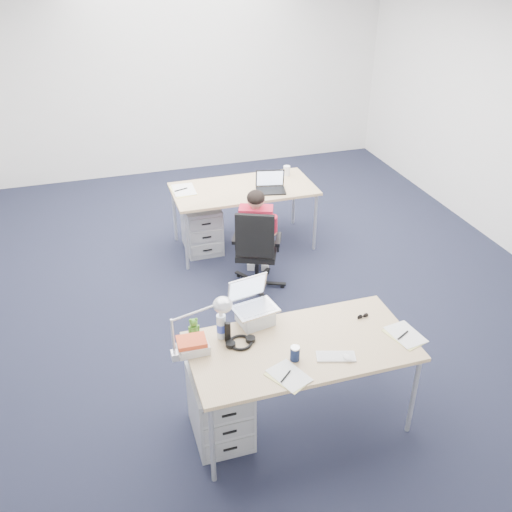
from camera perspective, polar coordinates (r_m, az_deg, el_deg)
The scene contains 24 objects.
floor at distance 6.04m, azimuth 0.23°, elevation -2.93°, with size 7.00×7.00×0.00m, color black.
room at distance 5.29m, azimuth 0.27°, elevation 12.76°, with size 6.02×7.02×2.80m.
desk_near at distance 4.13m, azimuth 4.56°, elevation -9.35°, with size 1.60×0.80×0.73m.
desk_far at distance 6.49m, azimuth -1.26°, elevation 6.46°, with size 1.60×0.80×0.73m.
office_chair at distance 5.86m, azimuth 0.06°, elevation -0.99°, with size 0.77×0.77×0.93m.
seated_person at distance 5.86m, azimuth 0.07°, elevation 2.19°, with size 0.47×0.64×1.08m.
drawer_pedestal_near at distance 4.29m, azimuth -3.58°, elevation -14.79°, with size 0.40×0.50×0.55m, color #ACAFB2.
drawer_pedestal_far at distance 6.61m, azimuth -5.44°, elevation 2.85°, with size 0.40×0.50×0.55m, color #ACAFB2.
silver_laptop at distance 4.20m, azimuth -0.08°, elevation -4.82°, with size 0.32×0.25×0.34m, color silver, non-canonical shape.
wireless_keyboard at distance 4.02m, azimuth 7.99°, elevation -9.91°, with size 0.27×0.11×0.01m, color white.
computer_mouse at distance 4.01m, azimuth 9.09°, elevation -10.02°, with size 0.05×0.08×0.03m, color white.
headphones at distance 4.09m, azimuth -1.55°, elevation -8.58°, with size 0.22×0.17×0.04m, color black, non-canonical shape.
can_koozie at distance 3.94m, azimuth 3.92°, elevation -9.68°, with size 0.07×0.07×0.11m, color #121B38.
water_bottle at distance 4.10m, azimuth -3.50°, elevation -6.88°, with size 0.07×0.07×0.22m, color silver.
bear_figurine at distance 4.14m, azimuth -6.24°, elevation -7.09°, with size 0.08×0.06×0.16m, color #2B721E, non-canonical shape.
book_stack at distance 4.03m, azimuth -6.36°, elevation -8.87°, with size 0.22×0.16×0.10m, color silver.
cordless_phone at distance 4.08m, azimuth -2.85°, elevation -7.58°, with size 0.04×0.03×0.16m, color black.
papers_left at distance 3.84m, azimuth 3.24°, elevation -11.97°, with size 0.19×0.27×0.01m, color #F0ED8B.
papers_right at distance 4.30m, azimuth 14.67°, elevation -7.72°, with size 0.20×0.28×0.01m, color #F0ED8B.
sunglasses at distance 4.41m, azimuth 10.63°, elevation -5.95°, with size 0.10×0.04×0.02m, color black, non-canonical shape.
desk_lamp at distance 3.89m, azimuth -6.38°, elevation -7.24°, with size 0.40×0.14×0.45m, color silver, non-canonical shape.
dark_laptop at distance 6.33m, azimuth 1.51°, elevation 7.43°, with size 0.32×0.31×0.23m, color black, non-canonical shape.
far_cup at distance 6.80m, azimuth 3.09°, elevation 8.52°, with size 0.08×0.08×0.11m, color white.
far_papers at distance 6.44m, azimuth -7.31°, elevation 6.52°, with size 0.24×0.34×0.01m, color white.
Camera 1 is at (-1.52, -4.81, 3.32)m, focal length 40.00 mm.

